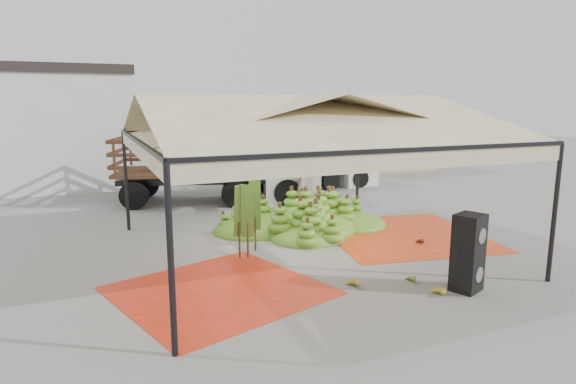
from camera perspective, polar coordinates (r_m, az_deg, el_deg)
name	(u,v)px	position (r m, az deg, el deg)	size (l,w,h in m)	color
ground	(303,251)	(12.63, 1.82, -7.03)	(90.00, 90.00, 0.00)	slate
canopy_tent	(304,124)	(12.05, 1.91, 8.10)	(8.10, 8.10, 4.00)	black
building_tan	(367,133)	(28.32, 9.34, 6.91)	(6.30, 5.30, 4.10)	tan
tarp_left	(219,290)	(10.21, -8.15, -11.47)	(3.84, 3.66, 0.01)	red
tarp_right	(403,235)	(14.52, 13.46, -4.94)	(4.34, 4.56, 0.01)	#E75315
banana_heap	(306,210)	(14.68, 2.17, -2.09)	(5.61, 4.61, 1.20)	#347618
hand_yellow_a	(436,291)	(10.27, 17.16, -11.11)	(0.47, 0.39, 0.21)	gold
hand_yellow_b	(351,282)	(10.33, 7.52, -10.57)	(0.48, 0.39, 0.22)	gold
hand_red_a	(470,252)	(13.03, 20.76, -6.66)	(0.49, 0.40, 0.22)	#531A12
hand_red_b	(419,241)	(13.72, 15.22, -5.59)	(0.38, 0.31, 0.17)	#5A2714
hand_green	(409,278)	(10.85, 14.09, -9.85)	(0.40, 0.33, 0.18)	#597E1A
hanging_bunches	(326,150)	(12.49, 4.50, 5.04)	(3.24, 0.24, 0.20)	#4E7E1A
speaker_stack	(468,253)	(10.53, 20.56, -6.76)	(0.73, 0.69, 1.61)	black
banana_leaves	(247,253)	(12.49, -4.92, -7.26)	(0.96, 1.36, 3.70)	#3F7D21
vendor	(302,185)	(17.76, 1.63, 0.79)	(0.58, 0.38, 1.60)	gray
truck_left	(227,160)	(18.79, -7.27, 3.75)	(8.05, 4.72, 2.62)	#4F2F1A
truck_right	(315,159)	(21.86, 3.26, 3.93)	(6.20, 2.36, 2.10)	#4C3619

